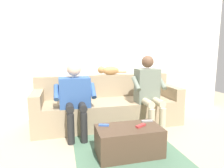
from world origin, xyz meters
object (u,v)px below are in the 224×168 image
couch (108,107)px  coffee_table (129,141)px  person_right_seated (75,94)px  remote_blue (104,125)px  remote_red (141,126)px  remote_gray (147,121)px  person_left_seated (149,89)px  cat_on_backrest (108,70)px

couch → coffee_table: size_ratio=3.14×
person_right_seated → remote_blue: size_ratio=8.78×
remote_red → remote_gray: bearing=15.5°
coffee_table → remote_gray: bearing=-156.6°
couch → remote_blue: 1.04m
couch → remote_gray: bearing=106.5°
remote_blue → person_left_seated: bearing=-125.8°
remote_red → person_right_seated: bearing=104.2°
cat_on_backrest → remote_blue: size_ratio=4.37×
coffee_table → person_right_seated: (0.59, -0.77, 0.45)m
couch → remote_gray: size_ratio=17.08×
remote_red → cat_on_backrest: bearing=64.3°
person_right_seated → remote_gray: bearing=143.8°
person_right_seated → remote_gray: person_right_seated is taller
person_left_seated → remote_blue: (0.88, 0.62, -0.30)m
couch → remote_gray: 1.04m
person_left_seated → person_right_seated: (1.18, -0.03, -0.04)m
remote_red → coffee_table: bearing=144.7°
coffee_table → remote_gray: remote_gray is taller
remote_gray → remote_red: remote_red is taller
couch → person_left_seated: bearing=147.4°
person_right_seated → remote_blue: person_right_seated is taller
person_right_seated → remote_blue: bearing=114.9°
person_left_seated → remote_red: person_left_seated is taller
person_right_seated → remote_gray: (-0.88, 0.65, -0.27)m
remote_red → couch: bearing=68.6°
coffee_table → remote_gray: size_ratio=5.44×
person_left_seated → cat_on_backrest: (0.52, -0.66, 0.25)m
person_left_seated → remote_red: (0.44, 0.76, -0.30)m
person_left_seated → person_right_seated: bearing=-1.4°
coffee_table → person_left_seated: person_left_seated is taller
couch → remote_blue: bearing=73.9°
couch → coffee_table: (0.00, 1.12, -0.11)m
remote_blue → remote_red: bearing=-179.0°
coffee_table → remote_red: bearing=173.5°
person_left_seated → remote_gray: 0.75m
person_right_seated → remote_gray: 1.13m
coffee_table → cat_on_backrest: size_ratio=1.44×
cat_on_backrest → remote_gray: cat_on_backrest is taller
remote_gray → remote_red: 0.21m
couch → person_left_seated: 0.79m
remote_red → remote_blue: bearing=133.4°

